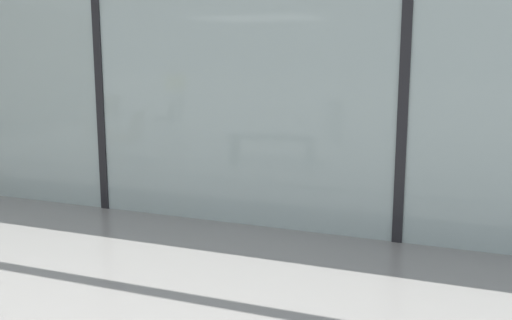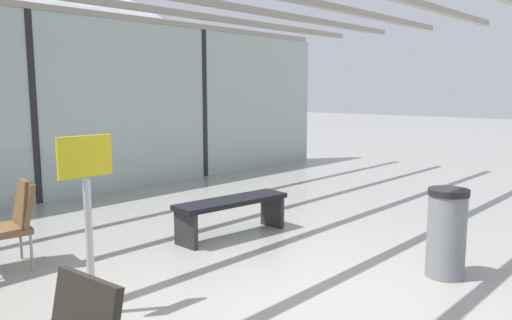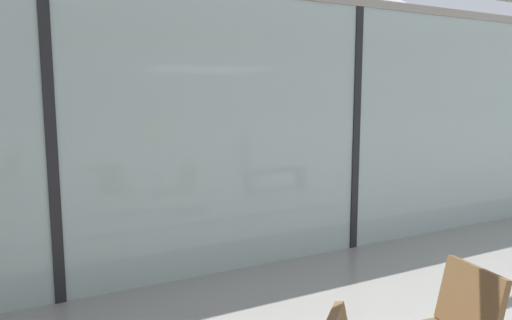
% 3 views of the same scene
% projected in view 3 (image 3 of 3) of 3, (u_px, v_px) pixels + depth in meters
% --- Properties ---
extents(glass_curtain_wall, '(14.00, 0.08, 3.01)m').
position_uv_depth(glass_curtain_wall, '(354.00, 131.00, 5.85)').
color(glass_curtain_wall, '#A3B7B2').
rests_on(glass_curtain_wall, ground).
extents(window_mullion_0, '(0.10, 0.12, 3.01)m').
position_uv_depth(window_mullion_0, '(51.00, 144.00, 4.25)').
color(window_mullion_0, black).
rests_on(window_mullion_0, ground).
extents(window_mullion_1, '(0.10, 0.12, 3.01)m').
position_uv_depth(window_mullion_1, '(354.00, 131.00, 5.85)').
color(window_mullion_1, black).
rests_on(window_mullion_1, ground).
extents(parked_airplane, '(10.95, 4.52, 4.52)m').
position_uv_depth(parked_airplane, '(278.00, 81.00, 10.17)').
color(parked_airplane, silver).
rests_on(parked_airplane, ground).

